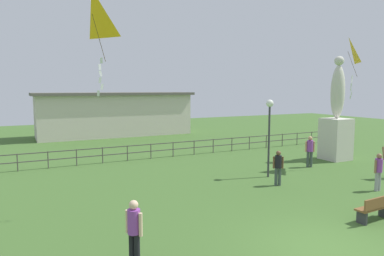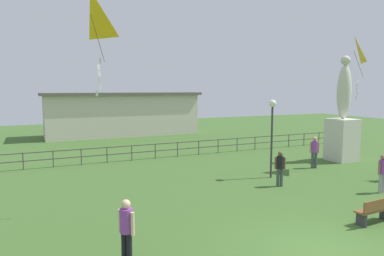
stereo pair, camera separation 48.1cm
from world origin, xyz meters
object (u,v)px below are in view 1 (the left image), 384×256
object	(u,v)px
person_0	(310,149)
lamppost	(269,120)
kite_0	(93,17)
person_1	(379,169)
kite_2	(348,53)
statue_monument	(336,124)
person_2	(278,166)
park_bench	(375,208)
person_4	(134,229)

from	to	relation	value
person_0	lamppost	bearing A→B (deg)	-168.50
person_0	kite_0	distance (m)	13.65
person_1	kite_2	world-z (taller)	kite_2
statue_monument	person_1	xyz separation A→B (m)	(-3.86, -5.65, -1.22)
lamppost	person_2	size ratio (longest dim) A/B	2.40
person_0	kite_2	distance (m)	5.61
person_2	kite_2	xyz separation A→B (m)	(5.73, 1.29, 5.38)
park_bench	kite_2	bearing A→B (deg)	46.88
statue_monument	person_2	distance (m)	7.85
kite_0	person_0	bearing A→B (deg)	11.06
person_0	person_2	xyz separation A→B (m)	(-4.10, -2.15, -0.09)
person_2	kite_2	size ratio (longest dim) A/B	0.49
statue_monument	kite_2	size ratio (longest dim) A/B	1.92
statue_monument	park_bench	bearing A→B (deg)	-132.12
person_0	kite_0	xyz separation A→B (m)	(-12.19, -2.38, 5.67)
park_bench	person_4	size ratio (longest dim) A/B	0.90
person_0	person_4	xyz separation A→B (m)	(-12.14, -6.31, -0.03)
park_bench	person_4	xyz separation A→B (m)	(-8.04, 0.68, 0.51)
person_0	person_1	size ratio (longest dim) A/B	0.91
park_bench	person_4	bearing A→B (deg)	175.15
statue_monument	person_2	size ratio (longest dim) A/B	3.95
kite_0	park_bench	bearing A→B (deg)	-29.71
park_bench	person_2	distance (m)	4.86
person_1	person_2	bearing A→B (deg)	141.41
person_2	person_4	world-z (taller)	person_4
statue_monument	kite_0	bearing A→B (deg)	-167.86
lamppost	person_2	distance (m)	2.49
kite_0	kite_2	world-z (taller)	kite_0
park_bench	kite_0	bearing A→B (deg)	150.29
statue_monument	person_0	xyz separation A→B (m)	(-3.03, -0.89, -1.17)
statue_monument	park_bench	distance (m)	10.77
lamppost	kite_2	xyz separation A→B (m)	(5.11, -0.16, 3.46)
statue_monument	person_1	distance (m)	6.95
lamppost	park_bench	distance (m)	6.75
person_1	kite_0	world-z (taller)	kite_0
person_2	kite_0	xyz separation A→B (m)	(-8.09, -0.23, 5.76)
statue_monument	person_4	distance (m)	16.84
person_1	person_4	size ratio (longest dim) A/B	1.13
lamppost	kite_2	world-z (taller)	kite_2
kite_0	kite_2	distance (m)	13.91
park_bench	person_1	xyz separation A→B (m)	(3.27, 2.24, 0.50)
lamppost	person_4	bearing A→B (deg)	-147.11
statue_monument	person_0	world-z (taller)	statue_monument
person_4	kite_2	distance (m)	15.75
person_0	kite_2	world-z (taller)	kite_2
statue_monument	park_bench	xyz separation A→B (m)	(-7.13, -7.89, -1.72)
person_1	kite_2	xyz separation A→B (m)	(2.47, 3.89, 5.34)
person_0	person_2	distance (m)	4.63
person_1	person_4	world-z (taller)	person_1
person_0	kite_2	size ratio (longest dim) A/B	0.53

